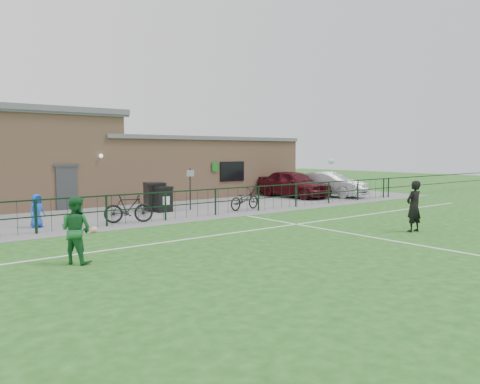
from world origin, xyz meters
TOP-DOWN VIEW (x-y plane):
  - ground at (0.00, 0.00)m, footprint 90.00×90.00m
  - paving_strip at (0.00, 13.50)m, footprint 34.00×13.00m
  - pitch_line_touch at (0.00, 7.80)m, footprint 28.00×0.10m
  - pitch_line_mid at (0.00, 4.00)m, footprint 28.00×0.10m
  - pitch_line_perp at (2.00, 0.00)m, footprint 0.10×16.00m
  - perimeter_fence at (0.00, 8.00)m, footprint 28.00×0.10m
  - wheelie_bin_left at (-0.35, 11.10)m, footprint 1.00×1.08m
  - wheelie_bin_right at (-0.27, 10.54)m, footprint 0.74×0.83m
  - sign_post at (1.13, 10.27)m, footprint 0.07×0.07m
  - car_maroon at (9.39, 11.59)m, footprint 2.27×5.00m
  - car_silver at (11.49, 10.56)m, footprint 2.51×4.83m
  - bicycle_d at (-2.97, 8.32)m, footprint 1.94×1.24m
  - bicycle_e at (3.18, 8.66)m, footprint 2.02×0.99m
  - spectator_child at (-6.12, 9.33)m, footprint 0.72×0.61m
  - goalkeeper_kick at (4.00, 0.31)m, footprint 2.02×2.80m
  - outfield_player at (-6.88, 2.99)m, footprint 1.00×1.05m
  - ball_ground at (-4.87, 7.03)m, footprint 0.23×0.23m
  - clubhouse at (-0.88, 16.50)m, footprint 24.25×5.40m

SIDE VIEW (x-z plane):
  - ground at x=0.00m, z-range 0.00..0.00m
  - pitch_line_touch at x=0.00m, z-range 0.00..0.01m
  - pitch_line_mid at x=0.00m, z-range 0.00..0.01m
  - pitch_line_perp at x=2.00m, z-range 0.00..0.01m
  - paving_strip at x=0.00m, z-range 0.00..0.02m
  - ball_ground at x=-4.87m, z-range 0.00..0.23m
  - bicycle_e at x=3.18m, z-range 0.02..1.04m
  - wheelie_bin_right at x=-0.27m, z-range 0.02..1.11m
  - bicycle_d at x=-2.97m, z-range 0.02..1.15m
  - perimeter_fence at x=0.00m, z-range 0.00..1.20m
  - spectator_child at x=-6.12m, z-range 0.02..1.26m
  - wheelie_bin_left at x=-0.35m, z-range 0.02..1.26m
  - car_silver at x=11.49m, z-range 0.02..1.53m
  - car_maroon at x=9.39m, z-range 0.02..1.68m
  - outfield_player at x=-6.88m, z-range 0.00..1.71m
  - goalkeeper_kick at x=4.00m, z-range -0.35..2.22m
  - sign_post at x=1.13m, z-range 0.02..2.02m
  - clubhouse at x=-0.88m, z-range -0.26..4.70m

